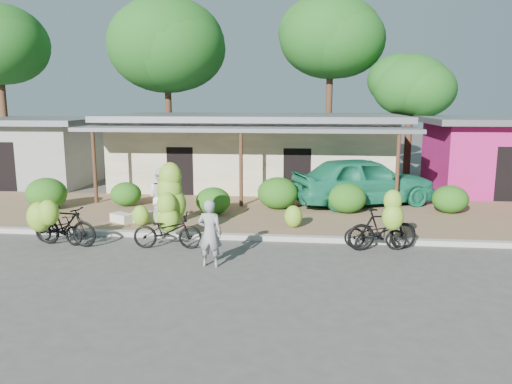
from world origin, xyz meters
The scene contains 28 objects.
ground centered at (0.00, 0.00, 0.00)m, with size 100.00×100.00×0.00m, color #494644.
sidewalk centered at (0.00, 5.00, 0.06)m, with size 60.00×6.00×0.12m, color #8C684B.
curb centered at (0.00, 2.00, 0.07)m, with size 60.00×0.25×0.15m, color #A8A399.
shop_main centered at (0.00, 10.93, 1.72)m, with size 13.00×8.50×3.35m.
shop_pink centered at (10.50, 10.99, 1.67)m, with size 6.00×6.00×3.25m.
shop_grey centered at (-11.00, 10.99, 1.62)m, with size 7.00×6.00×3.15m.
tree_far_center centered at (-5.69, 16.11, 7.09)m, with size 6.52×6.51×9.59m.
tree_center_right centered at (3.31, 16.61, 7.46)m, with size 5.65×5.57×9.59m.
tree_near_right centered at (7.31, 14.61, 4.81)m, with size 4.10×3.90×6.33m.
hedge_0 centered at (-6.86, 4.78, 0.69)m, with size 1.46×1.31×1.14m, color #295A14.
hedge_1 centered at (-4.24, 5.64, 0.56)m, with size 1.14×1.02×0.89m, color #295A14.
hedge_2 centered at (-0.77, 4.66, 0.58)m, with size 1.19×1.07×0.93m, color #295A14.
hedge_3 centered at (1.38, 5.77, 0.69)m, with size 1.46×1.32×1.14m, color #295A14.
hedge_4 centered at (3.80, 5.35, 0.64)m, with size 1.33×1.20×1.04m, color #295A14.
hedge_5 centered at (7.37, 5.73, 0.60)m, with size 1.23×1.11×0.96m, color #295A14.
bike_far_left centered at (-4.52, 0.85, 0.56)m, with size 1.74×1.40×1.33m.
bike_left centered at (-4.19, 0.78, 0.64)m, with size 1.95×1.29×1.42m.
bike_center centered at (-1.32, 1.18, 0.93)m, with size 1.91×1.26×2.30m.
bike_right centered at (4.49, 1.26, 0.70)m, with size 1.99×1.35×1.76m.
bike_far_right centered at (4.30, 1.47, 0.44)m, with size 1.70×0.71×0.87m.
loose_banana_a centered at (-2.72, 2.83, 0.44)m, with size 0.51×0.44×0.64m, color #6EAE2B.
loose_banana_b centered at (-2.05, 2.84, 0.44)m, with size 0.51×0.43×0.63m, color #6EAE2B.
loose_banana_c centered at (2.03, 3.09, 0.46)m, with size 0.55×0.47×0.69m, color #6EAE2B.
sack_near centered at (-2.76, 3.37, 0.27)m, with size 0.85×0.40×0.30m, color white.
sack_far centered at (-3.47, 3.18, 0.26)m, with size 0.75×0.38×0.28m, color white.
vendor centered at (0.14, -0.44, 0.83)m, with size 0.60×0.40×1.66m, color gray.
bystander centered at (-2.02, 2.81, 1.03)m, with size 0.89×0.69×1.83m, color white.
teal_van centered at (4.50, 6.84, 1.03)m, with size 2.15×5.33×1.82m, color #1B7C58.
Camera 1 is at (2.50, -11.85, 3.96)m, focal length 35.00 mm.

